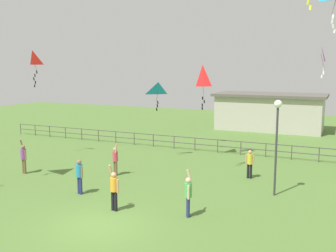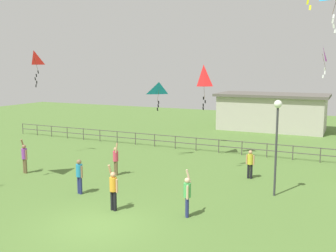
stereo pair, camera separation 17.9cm
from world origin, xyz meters
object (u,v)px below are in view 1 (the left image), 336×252
kite_1 (33,59)px  kite_0 (321,55)px  person_6 (79,174)px  kite_2 (202,78)px  kite_4 (158,90)px  person_3 (24,157)px  person_0 (115,159)px  person_2 (188,194)px  lamppost (277,127)px  person_4 (250,162)px  person_1 (114,188)px

kite_1 → kite_0: bearing=20.8°
person_6 → kite_2: kite_2 is taller
person_6 → kite_4: size_ratio=0.93×
person_3 → kite_0: 18.42m
kite_2 → kite_0: bearing=12.8°
person_6 → person_0: bearing=93.5°
person_2 → kite_0: size_ratio=0.97×
person_6 → kite_2: 10.89m
person_0 → person_6: person_0 is taller
lamppost → person_4: size_ratio=2.89×
kite_1 → person_3: bearing=-57.3°
person_0 → person_3: person_3 is taller
lamppost → person_0: lamppost is taller
person_3 → kite_4: kite_4 is taller
kite_2 → kite_4: 3.11m
person_6 → kite_4: bearing=86.9°
person_6 → lamppost: bearing=23.4°
person_1 → kite_4: 9.67m
person_6 → person_1: bearing=-23.7°
person_6 → person_2: bearing=-4.9°
kite_1 → person_1: bearing=-31.7°
person_0 → person_1: size_ratio=0.95×
kite_0 → kite_1: kite_0 is taller
lamppost → kite_0: kite_0 is taller
lamppost → person_0: size_ratio=2.42×
person_2 → kite_0: bearing=71.6°
person_4 → person_6: size_ratio=0.93×
person_0 → person_3: bearing=-159.3°
lamppost → person_2: bearing=-123.2°
lamppost → kite_0: (1.23, 7.65, 3.41)m
person_2 → kite_1: bearing=157.2°
person_4 → kite_2: bearing=137.3°
person_2 → person_3: (-10.71, 2.09, 0.02)m
person_6 → kite_0: kite_0 is taller
person_2 → kite_0: kite_0 is taller
person_2 → person_3: 10.91m
person_1 → kite_1: (-9.81, 6.06, 5.42)m
person_1 → kite_2: (-0.06, 10.83, 4.25)m
person_2 → kite_2: 11.45m
person_4 → kite_1: bearing=-175.8°
person_0 → kite_4: 5.49m
person_0 → kite_0: bearing=38.7°
person_3 → kite_0: bearing=33.5°
person_0 → person_1: 5.40m
lamppost → kite_2: (-5.77, 6.06, 1.99)m
person_0 → person_4: person_0 is taller
person_2 → kite_4: bearing=123.1°
person_0 → kite_2: kite_2 is taller
person_4 → kite_1: kite_1 is taller
kite_4 → kite_2: bearing=44.2°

